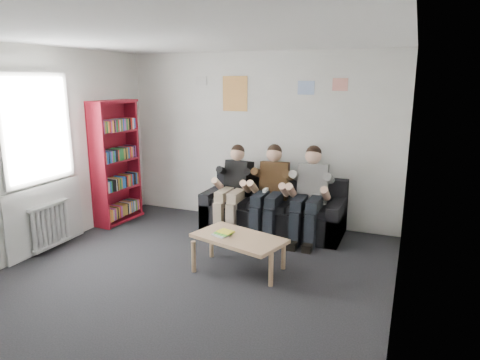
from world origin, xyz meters
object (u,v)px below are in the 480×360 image
(person_left, at_px, (233,189))
(person_right, at_px, (309,195))
(sofa, at_px, (274,211))
(bookshelf, at_px, (117,162))
(person_middle, at_px, (270,192))
(coffee_table, at_px, (239,241))

(person_left, height_order, person_right, person_right)
(sofa, relative_size, person_right, 1.56)
(bookshelf, height_order, person_right, bookshelf)
(person_middle, distance_m, person_right, 0.59)
(bookshelf, xyz_separation_m, coffee_table, (2.54, -1.01, -0.60))
(bookshelf, distance_m, person_right, 3.10)
(sofa, relative_size, person_middle, 1.58)
(coffee_table, bearing_deg, bookshelf, 158.28)
(bookshelf, bearing_deg, coffee_table, -17.55)
(sofa, height_order, coffee_table, sofa)
(coffee_table, distance_m, person_middle, 1.37)
(person_left, bearing_deg, person_middle, 8.90)
(sofa, xyz_separation_m, coffee_table, (0.06, -1.54, 0.09))
(sofa, height_order, bookshelf, bookshelf)
(coffee_table, distance_m, person_left, 1.52)
(sofa, distance_m, person_right, 0.72)
(person_left, distance_m, person_middle, 0.59)
(person_left, bearing_deg, coffee_table, -55.25)
(person_middle, bearing_deg, coffee_table, -95.01)
(person_left, distance_m, person_right, 1.18)
(bookshelf, height_order, person_left, bookshelf)
(bookshelf, bearing_deg, person_middle, 11.84)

